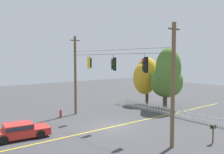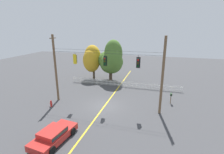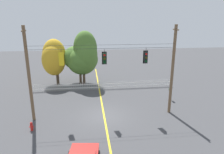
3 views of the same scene
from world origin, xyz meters
TOP-DOWN VIEW (x-y plane):
  - ground at (0.00, 0.00)m, footprint 80.00×80.00m
  - lane_centerline_stripe at (0.00, 0.00)m, footprint 0.16×36.00m
  - signal_support_span at (0.00, -0.00)m, footprint 13.10×1.10m
  - traffic_signal_westbound_side at (-3.58, -0.01)m, footprint 0.43×0.38m
  - traffic_signal_northbound_primary at (0.10, 0.01)m, footprint 0.43×0.38m
  - traffic_signal_northbound_secondary at (3.82, 0.01)m, footprint 0.43×0.38m
  - white_picket_fence at (0.68, 7.35)m, footprint 17.83×0.06m
  - autumn_maple_near_fence at (-5.83, 10.29)m, footprint 3.18×3.16m
  - autumn_maple_mid at (-2.44, 10.29)m, footprint 4.55×4.31m
  - autumn_oak_far_east at (-1.70, 9.53)m, footprint 3.86×3.65m
  - parked_car at (-1.95, -7.45)m, footprint 2.40×4.38m
  - fire_hydrant at (-6.14, -1.94)m, footprint 0.38×0.22m
  - roadside_mailbox at (7.69, 2.99)m, footprint 0.25×0.44m

SIDE VIEW (x-z plane):
  - ground at x=0.00m, z-range 0.00..0.00m
  - lane_centerline_stripe at x=0.00m, z-range 0.00..0.01m
  - fire_hydrant at x=-6.14m, z-range -0.01..0.77m
  - white_picket_fence at x=0.68m, z-range 0.00..0.98m
  - parked_car at x=-1.95m, z-range 0.03..1.18m
  - roadside_mailbox at x=7.69m, z-range 0.42..1.76m
  - autumn_maple_mid at x=-2.44m, z-range 0.70..5.91m
  - autumn_maple_near_fence at x=-5.83m, z-range 0.60..6.80m
  - autumn_oak_far_east at x=-1.70m, z-range 0.51..7.79m
  - signal_support_span at x=0.00m, z-range 0.09..8.48m
  - traffic_signal_northbound_primary at x=0.10m, z-range 4.82..6.25m
  - traffic_signal_northbound_secondary at x=3.82m, z-range 4.81..6.26m
  - traffic_signal_westbound_side at x=-3.58m, z-range 4.90..6.28m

